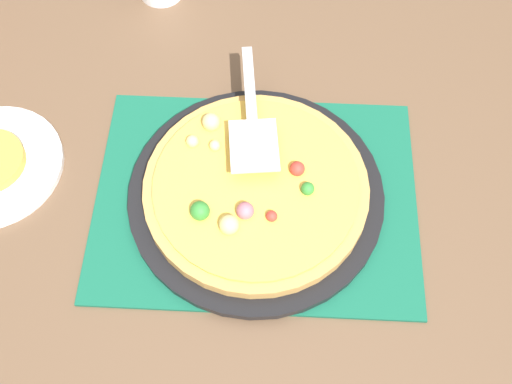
% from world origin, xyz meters
% --- Properties ---
extents(ground_plane, '(8.00, 8.00, 0.00)m').
position_xyz_m(ground_plane, '(0.00, 0.00, 0.00)').
color(ground_plane, '#3D4247').
extents(dining_table, '(1.40, 1.00, 0.75)m').
position_xyz_m(dining_table, '(0.00, 0.00, 0.64)').
color(dining_table, brown).
rests_on(dining_table, ground_plane).
extents(placemat, '(0.48, 0.36, 0.01)m').
position_xyz_m(placemat, '(0.00, 0.00, 0.75)').
color(placemat, '#145B42').
rests_on(placemat, dining_table).
extents(pizza_pan, '(0.38, 0.38, 0.01)m').
position_xyz_m(pizza_pan, '(0.00, 0.00, 0.76)').
color(pizza_pan, black).
rests_on(pizza_pan, placemat).
extents(pizza, '(0.33, 0.33, 0.05)m').
position_xyz_m(pizza, '(-0.00, -0.00, 0.78)').
color(pizza, tan).
rests_on(pizza, pizza_pan).
extents(pizza_server, '(0.08, 0.23, 0.01)m').
position_xyz_m(pizza_server, '(-0.01, 0.10, 0.82)').
color(pizza_server, silver).
rests_on(pizza_server, pizza).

